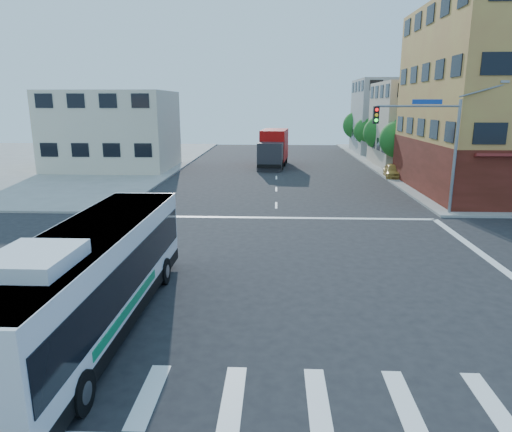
{
  "coord_description": "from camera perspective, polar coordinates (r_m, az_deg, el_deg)",
  "views": [
    {
      "loc": [
        -0.03,
        -17.39,
        6.75
      ],
      "look_at": [
        -0.95,
        3.35,
        1.62
      ],
      "focal_mm": 32.0,
      "sensor_mm": 36.0,
      "label": 1
    }
  ],
  "objects": [
    {
      "name": "street_tree_c",
      "position": [
        62.55,
        13.77,
        10.47
      ],
      "size": [
        3.4,
        3.4,
        5.29
      ],
      "color": "#3A2715",
      "rests_on": "ground"
    },
    {
      "name": "street_tree_a",
      "position": [
        46.96,
        17.5,
        9.39
      ],
      "size": [
        3.6,
        3.6,
        5.53
      ],
      "color": "#3A2715",
      "rests_on": "ground"
    },
    {
      "name": "ground",
      "position": [
        18.65,
        2.49,
        -7.35
      ],
      "size": [
        120.0,
        120.0,
        0.0
      ],
      "primitive_type": "plane",
      "color": "black",
      "rests_on": "ground"
    },
    {
      "name": "building_east_far",
      "position": [
        67.57,
        17.5,
        11.78
      ],
      "size": [
        12.06,
        10.06,
        10.0
      ],
      "color": "gray",
      "rests_on": "ground"
    },
    {
      "name": "street_tree_b",
      "position": [
        54.71,
        15.38,
        10.25
      ],
      "size": [
        3.8,
        3.8,
        5.79
      ],
      "color": "#3A2715",
      "rests_on": "ground"
    },
    {
      "name": "building_east_near",
      "position": [
        54.16,
        21.22,
        10.59
      ],
      "size": [
        12.06,
        10.06,
        9.0
      ],
      "color": "#B9A48D",
      "rests_on": "ground"
    },
    {
      "name": "transit_bus",
      "position": [
        14.5,
        -19.88,
        -7.31
      ],
      "size": [
        2.7,
        11.84,
        3.5
      ],
      "rotation": [
        0.0,
        0.0,
        -0.0
      ],
      "color": "black",
      "rests_on": "ground"
    },
    {
      "name": "signal_mast_ne",
      "position": [
        29.51,
        20.82,
        9.55
      ],
      "size": [
        7.91,
        1.13,
        8.07
      ],
      "color": "gray",
      "rests_on": "ground"
    },
    {
      "name": "parked_car",
      "position": [
        44.46,
        16.8,
        5.43
      ],
      "size": [
        2.02,
        4.08,
        1.34
      ],
      "primitive_type": "imported",
      "rotation": [
        0.0,
        0.0,
        -0.11
      ],
      "color": "gold",
      "rests_on": "ground"
    },
    {
      "name": "street_tree_d",
      "position": [
        70.39,
        12.54,
        11.22
      ],
      "size": [
        4.0,
        4.0,
        6.03
      ],
      "color": "#3A2715",
      "rests_on": "ground"
    },
    {
      "name": "box_truck",
      "position": [
        50.47,
        2.2,
        8.37
      ],
      "size": [
        3.36,
        8.98,
        3.95
      ],
      "rotation": [
        0.0,
        0.0,
        -0.09
      ],
      "color": "#232428",
      "rests_on": "ground"
    },
    {
      "name": "building_west",
      "position": [
        50.4,
        -17.44,
        10.13
      ],
      "size": [
        12.06,
        10.06,
        8.0
      ],
      "color": "beige",
      "rests_on": "ground"
    }
  ]
}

